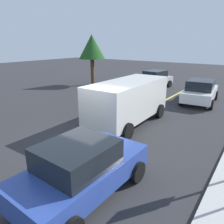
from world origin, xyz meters
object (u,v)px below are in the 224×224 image
tree_centre_verge (92,47)px  white_van (129,99)px  car_blue_near_curb (82,168)px  car_white_mid_road (200,91)px  car_silver_far_lane (154,79)px

tree_centre_verge → white_van: bearing=-130.0°
car_blue_near_curb → white_van: bearing=19.1°
white_van → car_blue_near_curb: size_ratio=1.32×
car_white_mid_road → tree_centre_verge: 10.82m
car_silver_far_lane → tree_centre_verge: bearing=110.7°
tree_centre_verge → car_silver_far_lane: bearing=-69.3°
car_silver_far_lane → car_white_mid_road: bearing=-120.9°
car_white_mid_road → car_silver_far_lane: (2.89, 4.82, -0.01)m
white_van → tree_centre_verge: size_ratio=1.10×
car_blue_near_curb → car_silver_far_lane: bearing=18.0°
car_blue_near_curb → tree_centre_verge: (12.61, 10.39, 2.81)m
car_blue_near_curb → tree_centre_verge: tree_centre_verge is taller
car_blue_near_curb → tree_centre_verge: bearing=39.5°
white_van → car_silver_far_lane: bearing=17.4°
white_van → car_blue_near_curb: white_van is taller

